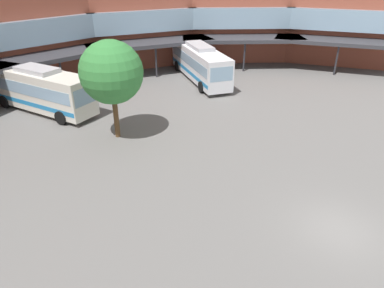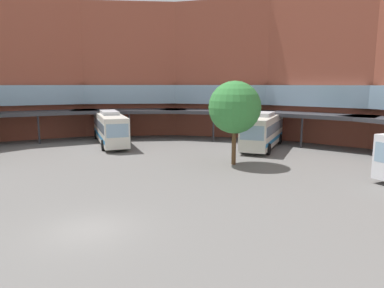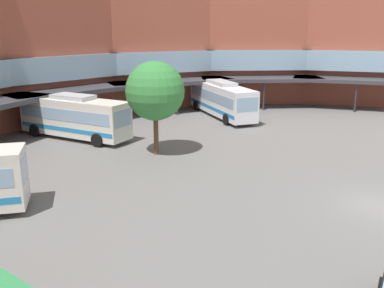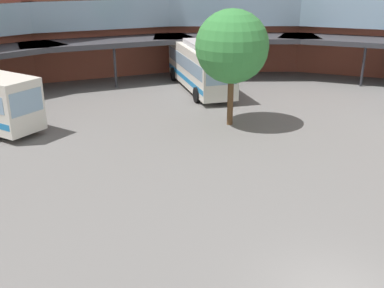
{
  "view_description": "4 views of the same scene",
  "coord_description": "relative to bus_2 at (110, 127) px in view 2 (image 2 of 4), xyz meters",
  "views": [
    {
      "loc": [
        -14.86,
        -1.67,
        11.49
      ],
      "look_at": [
        1.36,
        9.41,
        1.26
      ],
      "focal_mm": 33.43,
      "sensor_mm": 36.0,
      "label": 1
    },
    {
      "loc": [
        11.22,
        -12.0,
        6.64
      ],
      "look_at": [
        0.21,
        10.33,
        2.47
      ],
      "focal_mm": 33.76,
      "sensor_mm": 36.0,
      "label": 2
    },
    {
      "loc": [
        -23.38,
        -3.03,
        9.35
      ],
      "look_at": [
        -1.15,
        11.15,
        2.06
      ],
      "focal_mm": 40.48,
      "sensor_mm": 36.0,
      "label": 3
    },
    {
      "loc": [
        -6.45,
        -10.13,
        9.23
      ],
      "look_at": [
        -2.52,
        8.72,
        1.73
      ],
      "focal_mm": 43.51,
      "sensor_mm": 36.0,
      "label": 4
    }
  ],
  "objects": [
    {
      "name": "plaza_tree",
      "position": [
        15.97,
        -3.85,
        2.86
      ],
      "size": [
        4.29,
        4.29,
        6.89
      ],
      "color": "brown",
      "rests_on": "ground"
    },
    {
      "name": "station_building",
      "position": [
        14.64,
        2.79,
        6.03
      ],
      "size": [
        74.21,
        36.82,
        16.63
      ],
      "color": "#9E4C38",
      "rests_on": "ground"
    },
    {
      "name": "ground_plane",
      "position": [
        14.64,
        -19.74,
        -1.87
      ],
      "size": [
        117.19,
        117.19,
        0.0
      ],
      "primitive_type": "plane",
      "color": "slate"
    },
    {
      "name": "bus_3",
      "position": [
        16.05,
        4.8,
        0.02
      ],
      "size": [
        3.39,
        10.34,
        3.73
      ],
      "rotation": [
        0.0,
        0.0,
        4.78
      ],
      "color": "silver",
      "rests_on": "ground"
    },
    {
      "name": "bus_2",
      "position": [
        0.0,
        0.0,
        0.0
      ],
      "size": [
        10.41,
        10.21,
        3.69
      ],
      "rotation": [
        0.0,
        0.0,
        5.51
      ],
      "color": "silver",
      "rests_on": "ground"
    }
  ]
}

